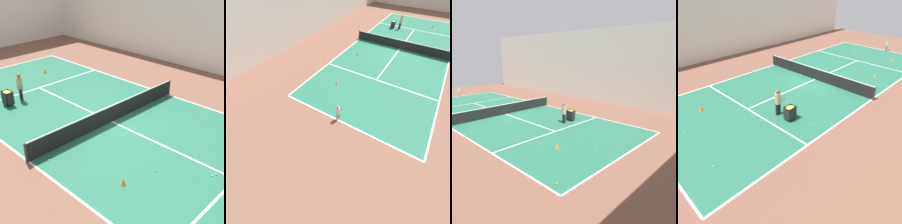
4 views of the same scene
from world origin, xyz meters
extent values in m
plane|color=brown|center=(0.00, 0.00, 0.00)|extent=(40.35, 40.35, 0.00)
cube|color=#23664C|center=(0.00, 0.00, 0.00)|extent=(10.14, 24.86, 0.00)
cube|color=white|center=(0.00, -12.43, 0.01)|extent=(10.14, 0.10, 0.00)
cube|color=white|center=(0.00, 12.43, 0.01)|extent=(10.14, 0.10, 0.00)
cube|color=white|center=(-5.07, 0.00, 0.01)|extent=(0.10, 24.86, 0.00)
cube|color=white|center=(0.00, -6.84, 0.01)|extent=(10.14, 0.10, 0.00)
cube|color=white|center=(0.00, 6.84, 0.01)|extent=(10.14, 0.10, 0.00)
cube|color=white|center=(0.00, 0.00, 0.01)|extent=(0.10, 13.67, 0.00)
cube|color=silver|center=(-10.89, 0.00, 4.14)|extent=(0.15, 36.65, 8.29)
cylinder|color=#2D2D33|center=(-5.17, 0.00, 0.49)|extent=(0.10, 0.10, 0.97)
cube|color=black|center=(0.00, 0.00, 0.47)|extent=(10.24, 0.03, 0.90)
cube|color=white|center=(0.00, 0.00, 0.95)|extent=(10.24, 0.04, 0.05)
cube|color=gray|center=(-0.52, -12.34, 0.29)|extent=(0.17, 0.23, 0.57)
cylinder|color=silver|center=(-0.52, -12.34, 0.82)|extent=(0.31, 0.31, 0.51)
sphere|color=#A87A5B|center=(-0.52, -12.34, 1.17)|extent=(0.19, 0.19, 0.19)
torus|color=#B22D2D|center=(-0.50, -12.03, 0.70)|extent=(0.09, 0.28, 0.28)
cube|color=black|center=(-1.87, 5.89, 0.39)|extent=(0.24, 0.31, 0.77)
cylinder|color=tan|center=(-1.87, 5.89, 1.11)|extent=(0.43, 0.43, 0.69)
sphere|color=#846047|center=(-1.87, 5.89, 1.59)|extent=(0.26, 0.26, 0.26)
torus|color=#B22D2D|center=(-1.93, 5.54, 0.94)|extent=(0.11, 0.28, 0.28)
cube|color=black|center=(-2.79, 5.79, 0.13)|extent=(0.47, 0.61, 0.02)
cube|color=black|center=(-2.79, 5.49, 0.51)|extent=(0.47, 0.02, 0.75)
cube|color=black|center=(-2.79, 6.09, 0.51)|extent=(0.47, 0.02, 0.75)
cube|color=black|center=(-3.02, 5.79, 0.51)|extent=(0.02, 0.61, 0.75)
cube|color=black|center=(-2.57, 5.79, 0.51)|extent=(0.02, 0.61, 0.75)
ellipsoid|color=yellow|center=(-2.79, 5.79, 0.82)|extent=(0.43, 0.57, 0.16)
cylinder|color=black|center=(-2.96, 5.58, 0.07)|extent=(0.05, 0.05, 0.13)
cylinder|color=black|center=(-2.63, 5.58, 0.07)|extent=(0.05, 0.05, 0.13)
cylinder|color=black|center=(-2.96, 6.01, 0.07)|extent=(0.05, 0.05, 0.13)
cylinder|color=black|center=(-2.63, 6.01, 0.07)|extent=(0.05, 0.05, 0.13)
cone|color=orange|center=(1.99, 9.01, 0.16)|extent=(0.24, 0.24, 0.31)
cone|color=orange|center=(-3.35, -3.87, 0.15)|extent=(0.21, 0.21, 0.29)
cone|color=orange|center=(-2.64, -9.20, 0.13)|extent=(0.20, 0.20, 0.26)
sphere|color=yellow|center=(0.99, -6.08, 0.04)|extent=(0.07, 0.07, 0.07)
sphere|color=yellow|center=(2.18, 7.72, 0.04)|extent=(0.07, 0.07, 0.07)
sphere|color=yellow|center=(1.41, 0.21, 0.04)|extent=(0.07, 0.07, 0.07)
sphere|color=yellow|center=(-2.35, 0.65, 0.04)|extent=(0.07, 0.07, 0.07)
sphere|color=yellow|center=(-3.05, 10.92, 0.04)|extent=(0.07, 0.07, 0.07)
sphere|color=yellow|center=(-1.79, -4.27, 0.04)|extent=(0.07, 0.07, 0.07)
sphere|color=yellow|center=(-1.21, -0.62, 0.04)|extent=(0.07, 0.07, 0.07)
sphere|color=yellow|center=(4.61, 11.71, 0.04)|extent=(0.07, 0.07, 0.07)
sphere|color=yellow|center=(0.78, -2.71, 0.04)|extent=(0.07, 0.07, 0.07)
sphere|color=yellow|center=(-0.48, -6.07, 0.04)|extent=(0.07, 0.07, 0.07)
sphere|color=yellow|center=(1.12, -8.39, 0.04)|extent=(0.07, 0.07, 0.07)
sphere|color=yellow|center=(-4.11, 5.24, 0.04)|extent=(0.07, 0.07, 0.07)
sphere|color=yellow|center=(1.09, 1.89, 0.04)|extent=(0.07, 0.07, 0.07)
sphere|color=yellow|center=(-3.22, -12.53, 0.04)|extent=(0.07, 0.07, 0.07)
sphere|color=yellow|center=(-0.97, 0.80, 0.04)|extent=(0.07, 0.07, 0.07)
sphere|color=yellow|center=(-1.11, 11.57, 0.04)|extent=(0.07, 0.07, 0.07)
sphere|color=yellow|center=(-4.55, 0.35, 0.04)|extent=(0.07, 0.07, 0.07)
sphere|color=yellow|center=(0.09, -9.18, 0.04)|extent=(0.07, 0.07, 0.07)
sphere|color=yellow|center=(0.42, 10.73, 0.04)|extent=(0.07, 0.07, 0.07)
sphere|color=yellow|center=(-0.21, 4.74, 0.04)|extent=(0.07, 0.07, 0.07)
sphere|color=yellow|center=(-0.29, -6.13, 0.04)|extent=(0.07, 0.07, 0.07)
sphere|color=yellow|center=(-4.43, -0.53, 0.04)|extent=(0.07, 0.07, 0.07)
camera|label=1|loc=(-10.42, -10.19, 7.89)|focal=50.00mm
camera|label=2|loc=(2.88, -17.77, 7.89)|focal=24.00mm
camera|label=3|loc=(10.42, 17.77, 5.50)|focal=35.00mm
camera|label=4|loc=(-10.42, 13.51, 7.18)|focal=35.00mm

